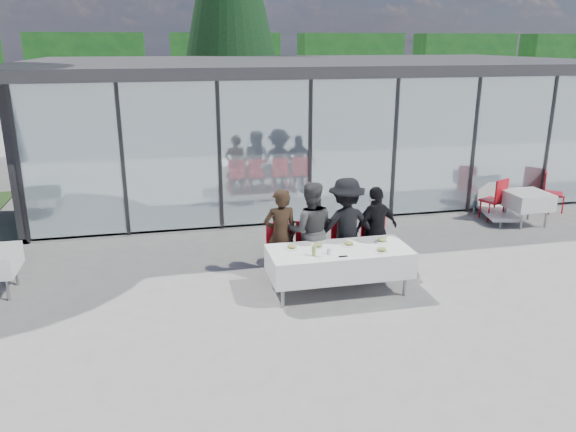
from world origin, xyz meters
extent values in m
plane|color=gray|center=(0.00, 0.00, 0.00)|extent=(90.00, 90.00, 0.00)
cube|color=gray|center=(2.00, 8.00, 0.05)|extent=(14.00, 8.00, 0.10)
cube|color=black|center=(2.00, 11.90, 1.60)|extent=(14.00, 0.20, 3.20)
cube|color=black|center=(-4.90, 8.00, 1.60)|extent=(0.20, 8.00, 3.20)
cube|color=black|center=(8.90, 8.00, 1.60)|extent=(0.20, 8.00, 3.20)
cube|color=silver|center=(2.00, 4.03, 1.60)|extent=(13.60, 0.06, 3.10)
cube|color=#2D2D30|center=(2.00, 7.60, 3.32)|extent=(14.80, 8.80, 0.24)
cube|color=#262628|center=(-4.80, 4.03, 1.60)|extent=(0.08, 0.10, 3.10)
cube|color=#262628|center=(-2.86, 4.03, 1.60)|extent=(0.08, 0.10, 3.10)
cube|color=#262628|center=(-0.91, 4.03, 1.60)|extent=(0.08, 0.10, 3.10)
cube|color=#262628|center=(1.03, 4.03, 1.60)|extent=(0.08, 0.10, 3.10)
cube|color=#262628|center=(2.97, 4.03, 1.60)|extent=(0.08, 0.10, 3.10)
cube|color=#262628|center=(4.91, 4.03, 1.60)|extent=(0.08, 0.10, 3.10)
cube|color=#262628|center=(6.86, 4.03, 1.60)|extent=(0.08, 0.10, 3.10)
cube|color=#B50C16|center=(-0.50, 6.50, 0.45)|extent=(0.45, 0.45, 0.90)
cube|color=#B50C16|center=(1.00, 7.00, 0.45)|extent=(0.45, 0.45, 0.90)
cube|color=#B50C16|center=(3.50, 6.50, 0.45)|extent=(0.45, 0.45, 0.90)
cube|color=#B50C16|center=(5.50, 7.20, 0.45)|extent=(0.45, 0.45, 0.90)
cube|color=#133B15|center=(-6.00, 28.00, 2.20)|extent=(6.50, 2.00, 4.40)
cube|color=#133B15|center=(2.00, 28.00, 2.20)|extent=(6.50, 2.00, 4.40)
cube|color=#133B15|center=(10.00, 28.00, 2.20)|extent=(6.50, 2.00, 4.40)
cube|color=#133B15|center=(18.00, 28.00, 2.20)|extent=(6.50, 2.00, 4.40)
cube|color=#133B15|center=(26.00, 28.00, 2.20)|extent=(6.50, 2.00, 4.40)
cube|color=silver|center=(0.59, 0.46, 0.54)|extent=(2.26, 0.96, 0.42)
cylinder|color=gray|center=(-0.41, 0.11, 0.35)|extent=(0.06, 0.06, 0.71)
cylinder|color=gray|center=(1.59, 0.11, 0.35)|extent=(0.06, 0.06, 0.71)
cylinder|color=gray|center=(-0.41, 0.81, 0.35)|extent=(0.06, 0.06, 0.71)
cylinder|color=gray|center=(1.59, 0.81, 0.35)|extent=(0.06, 0.06, 0.71)
imported|color=#2F1F14|center=(-0.22, 1.19, 0.80)|extent=(0.62, 0.62, 1.60)
cube|color=#B50C16|center=(-0.22, 1.12, 0.45)|extent=(0.44, 0.44, 0.05)
cube|color=#B50C16|center=(-0.22, 1.32, 0.70)|extent=(0.44, 0.04, 0.55)
cylinder|color=#B50C16|center=(-0.40, 0.94, 0.21)|extent=(0.04, 0.04, 0.43)
cylinder|color=#B50C16|center=(-0.04, 0.94, 0.21)|extent=(0.04, 0.04, 0.43)
cylinder|color=#B50C16|center=(-0.40, 1.30, 0.21)|extent=(0.04, 0.04, 0.43)
cylinder|color=#B50C16|center=(-0.04, 1.30, 0.21)|extent=(0.04, 0.04, 0.43)
imported|color=#444444|center=(0.30, 1.19, 0.84)|extent=(0.97, 0.97, 1.69)
cube|color=#B50C16|center=(0.30, 1.12, 0.45)|extent=(0.44, 0.44, 0.05)
cube|color=#B50C16|center=(0.30, 1.32, 0.70)|extent=(0.44, 0.04, 0.55)
cylinder|color=#B50C16|center=(0.12, 0.94, 0.21)|extent=(0.04, 0.04, 0.43)
cylinder|color=#B50C16|center=(0.48, 0.94, 0.21)|extent=(0.04, 0.04, 0.43)
cylinder|color=#B50C16|center=(0.12, 1.30, 0.21)|extent=(0.04, 0.04, 0.43)
cylinder|color=#B50C16|center=(0.48, 1.30, 0.21)|extent=(0.04, 0.04, 0.43)
imported|color=black|center=(0.93, 1.19, 0.86)|extent=(1.11, 1.11, 1.72)
cube|color=#B50C16|center=(0.93, 1.12, 0.45)|extent=(0.44, 0.44, 0.05)
cube|color=#B50C16|center=(0.93, 1.32, 0.70)|extent=(0.44, 0.04, 0.55)
cylinder|color=#B50C16|center=(0.75, 0.94, 0.21)|extent=(0.04, 0.04, 0.43)
cylinder|color=#B50C16|center=(1.11, 0.94, 0.21)|extent=(0.04, 0.04, 0.43)
cylinder|color=#B50C16|center=(0.75, 1.30, 0.21)|extent=(0.04, 0.04, 0.43)
cylinder|color=#B50C16|center=(1.11, 1.30, 0.21)|extent=(0.04, 0.04, 0.43)
imported|color=black|center=(1.48, 1.19, 0.77)|extent=(1.13, 1.13, 1.54)
cube|color=#B50C16|center=(1.48, 1.12, 0.45)|extent=(0.44, 0.44, 0.05)
cube|color=#B50C16|center=(1.48, 1.32, 0.70)|extent=(0.44, 0.04, 0.55)
cylinder|color=#B50C16|center=(1.30, 0.94, 0.21)|extent=(0.04, 0.04, 0.43)
cylinder|color=#B50C16|center=(1.66, 0.94, 0.21)|extent=(0.04, 0.04, 0.43)
cylinder|color=#B50C16|center=(1.30, 1.30, 0.21)|extent=(0.04, 0.04, 0.43)
cylinder|color=#B50C16|center=(1.66, 1.30, 0.21)|extent=(0.04, 0.04, 0.43)
cylinder|color=white|center=(-0.15, 0.64, 0.76)|extent=(0.23, 0.23, 0.01)
ellipsoid|color=tan|center=(-0.15, 0.64, 0.79)|extent=(0.15, 0.15, 0.05)
cylinder|color=white|center=(0.27, 0.61, 0.76)|extent=(0.23, 0.23, 0.01)
ellipsoid|color=#4C722A|center=(0.27, 0.61, 0.79)|extent=(0.15, 0.15, 0.05)
cylinder|color=white|center=(0.78, 0.59, 0.76)|extent=(0.23, 0.23, 0.01)
ellipsoid|color=tan|center=(0.78, 0.59, 0.79)|extent=(0.15, 0.15, 0.05)
cylinder|color=white|center=(1.37, 0.62, 0.76)|extent=(0.23, 0.23, 0.01)
ellipsoid|color=#4C722A|center=(1.37, 0.62, 0.79)|extent=(0.15, 0.15, 0.05)
cylinder|color=white|center=(1.20, 0.20, 0.76)|extent=(0.23, 0.23, 0.01)
ellipsoid|color=#4C722A|center=(1.20, 0.20, 0.79)|extent=(0.15, 0.15, 0.05)
cylinder|color=#7DB34A|center=(0.11, 0.26, 0.83)|extent=(0.06, 0.06, 0.16)
cylinder|color=silver|center=(0.36, 0.27, 0.80)|extent=(0.07, 0.07, 0.10)
cube|color=black|center=(0.54, 0.12, 0.76)|extent=(0.14, 0.03, 0.01)
cylinder|color=gray|center=(-4.57, 1.30, 0.36)|extent=(0.05, 0.05, 0.72)
cylinder|color=gray|center=(-4.57, 1.90, 0.36)|extent=(0.05, 0.05, 0.72)
cube|color=silver|center=(5.71, 2.95, 0.56)|extent=(0.86, 0.86, 0.36)
cylinder|color=gray|center=(5.41, 2.65, 0.36)|extent=(0.05, 0.05, 0.72)
cylinder|color=gray|center=(6.01, 2.65, 0.36)|extent=(0.05, 0.05, 0.72)
cylinder|color=gray|center=(5.41, 3.25, 0.36)|extent=(0.05, 0.05, 0.72)
cylinder|color=gray|center=(6.01, 3.25, 0.36)|extent=(0.05, 0.05, 0.72)
cube|color=#B50C16|center=(6.90, 3.65, 0.45)|extent=(0.62, 0.62, 0.05)
cube|color=#B50C16|center=(6.75, 3.78, 0.70)|extent=(0.30, 0.37, 0.55)
cylinder|color=#B50C16|center=(6.72, 3.47, 0.21)|extent=(0.04, 0.04, 0.43)
cylinder|color=#B50C16|center=(7.08, 3.47, 0.21)|extent=(0.04, 0.04, 0.43)
cylinder|color=#B50C16|center=(6.72, 3.83, 0.21)|extent=(0.04, 0.04, 0.43)
cylinder|color=#B50C16|center=(7.08, 3.83, 0.21)|extent=(0.04, 0.04, 0.43)
cube|color=#B50C16|center=(5.19, 3.44, 0.45)|extent=(0.58, 0.58, 0.05)
cube|color=#B50C16|center=(5.27, 3.25, 0.70)|extent=(0.42, 0.21, 0.55)
cylinder|color=#B50C16|center=(5.01, 3.26, 0.21)|extent=(0.04, 0.04, 0.43)
cylinder|color=#B50C16|center=(5.37, 3.26, 0.21)|extent=(0.04, 0.04, 0.43)
cylinder|color=#B50C16|center=(5.01, 3.62, 0.21)|extent=(0.04, 0.04, 0.43)
cylinder|color=#B50C16|center=(5.37, 3.62, 0.21)|extent=(0.04, 0.04, 0.43)
cube|color=silver|center=(5.30, 3.40, 0.18)|extent=(0.88, 1.40, 0.08)
cube|color=silver|center=(5.43, 3.94, 0.45)|extent=(0.64, 0.39, 0.54)
cylinder|color=silver|center=(5.05, 2.85, 0.07)|extent=(0.04, 0.04, 0.14)
cylinder|color=silver|center=(5.55, 2.85, 0.07)|extent=(0.04, 0.04, 0.14)
cylinder|color=silver|center=(5.05, 3.95, 0.07)|extent=(0.04, 0.04, 0.14)
cylinder|color=silver|center=(5.55, 3.95, 0.07)|extent=(0.04, 0.04, 0.14)
cylinder|color=#382316|center=(0.50, 13.00, 1.00)|extent=(0.44, 0.44, 2.00)
camera|label=1|loc=(-2.04, -7.51, 3.91)|focal=35.00mm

